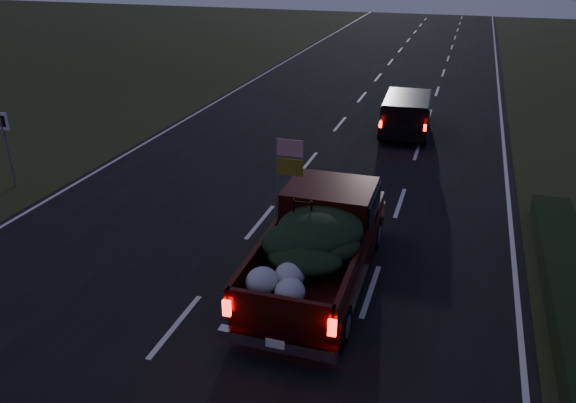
% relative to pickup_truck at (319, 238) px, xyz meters
% --- Properties ---
extents(ground, '(120.00, 120.00, 0.00)m').
position_rel_pickup_truck_xyz_m(ground, '(-2.35, -2.59, -1.13)').
color(ground, black).
rests_on(ground, ground).
extents(road_asphalt, '(14.00, 120.00, 0.02)m').
position_rel_pickup_truck_xyz_m(road_asphalt, '(-2.35, -2.59, -1.12)').
color(road_asphalt, black).
rests_on(road_asphalt, ground).
extents(hedge_row, '(1.00, 10.00, 0.60)m').
position_rel_pickup_truck_xyz_m(hedge_row, '(5.45, 0.41, -0.83)').
color(hedge_row, black).
rests_on(hedge_row, ground).
extents(route_sign, '(0.55, 0.08, 2.50)m').
position_rel_pickup_truck_xyz_m(route_sign, '(-10.85, 2.41, 0.53)').
color(route_sign, gray).
rests_on(route_sign, ground).
extents(pickup_truck, '(2.28, 5.78, 3.02)m').
position_rel_pickup_truck_xyz_m(pickup_truck, '(0.00, 0.00, 0.00)').
color(pickup_truck, '#330B07').
rests_on(pickup_truck, ground).
extents(lead_suv, '(2.06, 4.50, 1.27)m').
position_rel_pickup_truck_xyz_m(lead_suv, '(0.51, 12.00, -0.17)').
color(lead_suv, black).
rests_on(lead_suv, ground).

